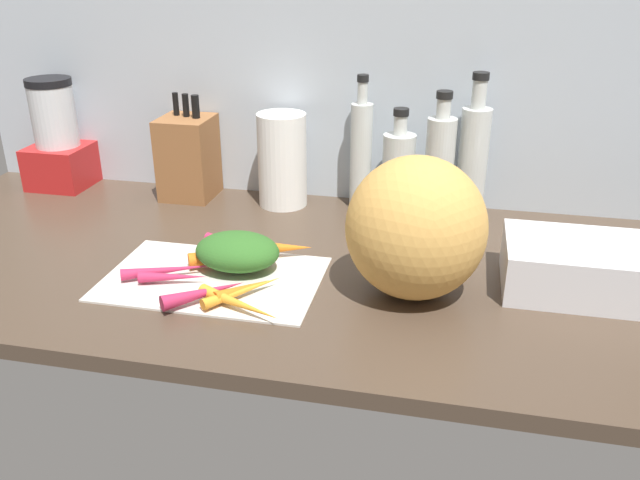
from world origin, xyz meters
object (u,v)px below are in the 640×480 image
(carrot_4, at_px, (173,277))
(bottle_1, at_px, (398,172))
(carrot_9, at_px, (239,246))
(bottle_0, at_px, (361,153))
(bottle_2, at_px, (439,167))
(carrot_2, at_px, (204,293))
(winter_squash, at_px, (416,228))
(bottle_3, at_px, (473,160))
(dish_rack, at_px, (587,268))
(carrot_5, at_px, (243,291))
(carrot_7, at_px, (168,270))
(carrot_0, at_px, (219,257))
(carrot_3, at_px, (239,304))
(blender_appliance, at_px, (58,141))
(knife_block, at_px, (188,157))
(carrot_1, at_px, (243,289))
(carrot_6, at_px, (226,254))
(paper_towel_roll, at_px, (282,160))
(carrot_8, at_px, (279,248))
(cutting_board, at_px, (213,278))

(carrot_4, distance_m, bottle_1, 0.59)
(carrot_9, bearing_deg, bottle_0, 58.36)
(bottle_2, bearing_deg, carrot_2, -127.72)
(carrot_4, relative_size, winter_squash, 0.49)
(bottle_3, height_order, dish_rack, bottle_3)
(carrot_5, distance_m, winter_squash, 0.32)
(carrot_7, relative_size, bottle_2, 0.58)
(winter_squash, bearing_deg, dish_rack, 13.99)
(carrot_0, height_order, bottle_2, bottle_2)
(carrot_3, xyz_separation_m, blender_appliance, (-0.66, 0.53, 0.10))
(carrot_3, relative_size, bottle_3, 0.52)
(carrot_7, bearing_deg, carrot_4, -48.21)
(carrot_3, xyz_separation_m, carrot_7, (-0.17, 0.09, -0.00))
(knife_block, distance_m, bottle_3, 0.68)
(knife_block, height_order, bottle_2, bottle_2)
(carrot_7, bearing_deg, carrot_5, -15.30)
(carrot_9, bearing_deg, bottle_1, 45.63)
(carrot_1, distance_m, carrot_9, 0.19)
(carrot_7, height_order, dish_rack, dish_rack)
(carrot_6, distance_m, knife_block, 0.42)
(paper_towel_roll, bearing_deg, bottle_0, 7.32)
(winter_squash, distance_m, knife_block, 0.71)
(carrot_9, height_order, knife_block, knife_block)
(carrot_1, height_order, dish_rack, dish_rack)
(paper_towel_roll, relative_size, bottle_0, 0.71)
(blender_appliance, xyz_separation_m, bottle_1, (0.88, -0.01, -0.02))
(carrot_7, distance_m, knife_block, 0.46)
(carrot_0, height_order, blender_appliance, blender_appliance)
(carrot_5, bearing_deg, bottle_0, 75.50)
(carrot_7, height_order, carrot_8, carrot_8)
(cutting_board, height_order, winter_squash, winter_squash)
(carrot_9, xyz_separation_m, bottle_1, (0.29, 0.30, 0.08))
(carrot_5, distance_m, bottle_1, 0.53)
(paper_towel_roll, relative_size, bottle_1, 0.89)
(cutting_board, height_order, bottle_0, bottle_0)
(blender_appliance, bearing_deg, carrot_4, -42.16)
(carrot_3, bearing_deg, blender_appliance, 141.20)
(carrot_1, distance_m, carrot_3, 0.05)
(carrot_6, xyz_separation_m, bottle_0, (0.21, 0.37, 0.11))
(carrot_1, bearing_deg, dish_rack, 15.17)
(bottle_3, relative_size, dish_rack, 1.13)
(carrot_6, distance_m, dish_rack, 0.68)
(carrot_2, height_order, carrot_5, carrot_2)
(carrot_1, height_order, carrot_6, carrot_6)
(carrot_3, height_order, bottle_3, bottle_3)
(carrot_0, relative_size, carrot_6, 0.80)
(carrot_7, xyz_separation_m, dish_rack, (0.76, 0.12, 0.03))
(carrot_8, height_order, winter_squash, winter_squash)
(carrot_3, relative_size, dish_rack, 0.59)
(carrot_4, relative_size, bottle_3, 0.38)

